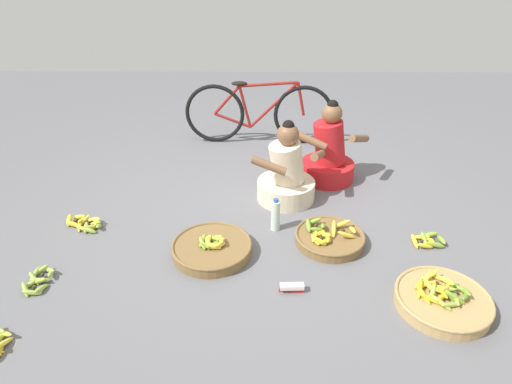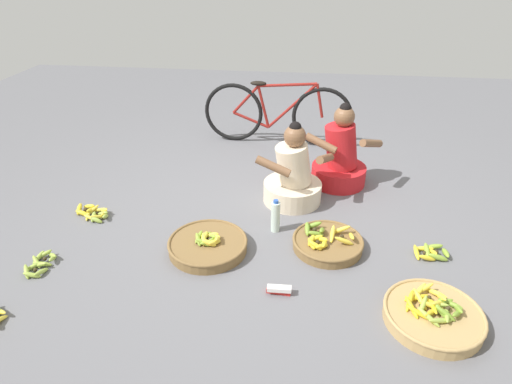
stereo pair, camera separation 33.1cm
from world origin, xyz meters
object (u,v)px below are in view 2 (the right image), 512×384
object	(u,v)px
loose_bananas_back_right	(432,252)
packet_carton_stack	(279,290)
water_bottle	(276,216)
bicycle_leaning	(277,114)
loose_bananas_back_center	(94,213)
loose_bananas_front_center	(40,264)
vendor_woman_front	(293,177)
banana_basket_mid_right	(208,245)
banana_basket_near_bicycle	(433,315)
vendor_woman_behind	(340,159)
banana_basket_back_left	(327,242)

from	to	relation	value
loose_bananas_back_right	packet_carton_stack	world-z (taller)	loose_bananas_back_right
water_bottle	packet_carton_stack	size ratio (longest dim) A/B	1.71
bicycle_leaning	loose_bananas_back_center	distance (m)	2.31
bicycle_leaning	loose_bananas_back_right	world-z (taller)	bicycle_leaning
loose_bananas_front_center	water_bottle	bearing A→B (deg)	22.12
loose_bananas_back_center	water_bottle	distance (m)	1.57
vendor_woman_front	banana_basket_mid_right	bearing A→B (deg)	-126.01
banana_basket_mid_right	loose_bananas_back_center	bearing A→B (deg)	161.91
vendor_woman_front	loose_bananas_back_right	bearing A→B (deg)	-32.30
bicycle_leaning	banana_basket_near_bicycle	size ratio (longest dim) A/B	2.85
vendor_woman_front	banana_basket_near_bicycle	distance (m)	1.65
bicycle_leaning	loose_bananas_back_center	world-z (taller)	bicycle_leaning
vendor_woman_behind	banana_basket_back_left	world-z (taller)	vendor_woman_behind
loose_bananas_back_center	loose_bananas_back_right	bearing A→B (deg)	-4.39
bicycle_leaning	loose_bananas_front_center	distance (m)	2.92
vendor_woman_front	banana_basket_near_bicycle	world-z (taller)	vendor_woman_front
vendor_woman_front	bicycle_leaning	bearing A→B (deg)	100.83
bicycle_leaning	loose_bananas_back_right	bearing A→B (deg)	-56.55
vendor_woman_front	loose_bananas_back_center	size ratio (longest dim) A/B	2.32
banana_basket_mid_right	vendor_woman_front	bearing A→B (deg)	53.99
packet_carton_stack	bicycle_leaning	bearing A→B (deg)	95.12
banana_basket_back_left	packet_carton_stack	bearing A→B (deg)	-121.03
banana_basket_near_bicycle	banana_basket_back_left	size ratio (longest dim) A/B	1.11
loose_bananas_back_right	water_bottle	size ratio (longest dim) A/B	0.91
vendor_woman_behind	water_bottle	size ratio (longest dim) A/B	2.83
loose_bananas_front_center	loose_bananas_back_center	world-z (taller)	loose_bananas_back_center
vendor_woman_front	loose_bananas_front_center	distance (m)	2.11
banana_basket_back_left	loose_bananas_back_center	world-z (taller)	banana_basket_back_left
loose_bananas_front_center	banana_basket_near_bicycle	bearing A→B (deg)	-4.13
vendor_woman_behind	loose_bananas_front_center	distance (m)	2.68
banana_basket_back_left	water_bottle	xyz separation A→B (m)	(-0.41, 0.18, 0.08)
vendor_woman_front	vendor_woman_behind	xyz separation A→B (m)	(0.43, 0.40, 0.02)
vendor_woman_front	banana_basket_back_left	world-z (taller)	vendor_woman_front
bicycle_leaning	banana_basket_mid_right	size ratio (longest dim) A/B	2.83
vendor_woman_behind	loose_bananas_back_center	distance (m)	2.28
banana_basket_near_bicycle	loose_bananas_back_center	world-z (taller)	banana_basket_near_bicycle
loose_bananas_back_center	vendor_woman_behind	bearing A→B (deg)	22.37
loose_bananas_back_center	loose_bananas_back_right	size ratio (longest dim) A/B	1.26
banana_basket_back_left	packet_carton_stack	distance (m)	0.63
vendor_woman_behind	banana_basket_back_left	xyz separation A→B (m)	(-0.13, -1.07, -0.21)
banana_basket_near_bicycle	loose_bananas_back_center	distance (m)	2.74
banana_basket_mid_right	packet_carton_stack	bearing A→B (deg)	-35.12
vendor_woman_front	bicycle_leaning	distance (m)	1.36
banana_basket_near_bicycle	water_bottle	distance (m)	1.35
banana_basket_mid_right	loose_bananas_front_center	distance (m)	1.20
water_bottle	banana_basket_near_bicycle	bearing A→B (deg)	-39.64
banana_basket_back_left	loose_bananas_back_right	size ratio (longest dim) A/B	2.09
loose_bananas_back_right	packet_carton_stack	size ratio (longest dim) A/B	1.56
bicycle_leaning	packet_carton_stack	xyz separation A→B (m)	(0.23, -2.55, -0.33)
vendor_woman_behind	water_bottle	xyz separation A→B (m)	(-0.54, -0.89, -0.12)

